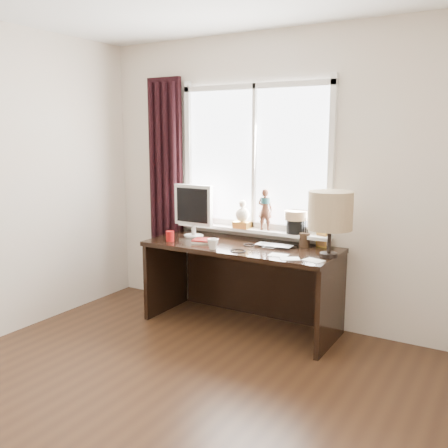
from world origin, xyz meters
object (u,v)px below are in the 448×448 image
Objects in this scene: monitor at (193,207)px; red_cup at (170,236)px; laptop at (275,246)px; mug at (213,244)px; desk at (246,269)px; table_lamp at (330,211)px.

red_cup is at bearing -102.74° from monitor.
laptop is at bearing 15.62° from red_cup.
red_cup reaches higher than laptop.
mug is 0.06× the size of desk.
laptop is at bearing -7.00° from desk.
monitor is (-0.56, -0.01, 0.52)m from desk.
mug is 1.01m from table_lamp.
laptop reaches higher than desk.
monitor reaches higher than laptop.
mug and red_cup have the same top height.
laptop is 0.61× the size of table_lamp.
monitor is (0.06, 0.28, 0.23)m from red_cup.
red_cup is 1.47m from table_lamp.
table_lamp is (0.93, 0.25, 0.32)m from mug.
monitor is at bearing 140.95° from mug.
desk is at bearing 171.19° from laptop.
laptop is 0.90m from monitor.
table_lamp is (0.51, -0.08, 0.35)m from laptop.
table_lamp reaches higher than monitor.
desk is at bearing 0.96° from monitor.
table_lamp reaches higher than red_cup.
red_cup is at bearing -172.81° from table_lamp.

